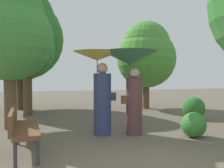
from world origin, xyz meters
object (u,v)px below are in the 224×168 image
at_px(tree_near_left, 21,32).
at_px(park_bench, 21,127).
at_px(person_right, 131,71).
at_px(person_left, 100,80).
at_px(tree_far_back, 9,30).
at_px(tree_near_right, 146,54).
at_px(tree_mid_left, 27,45).

bearing_deg(tree_near_left, park_bench, -84.40).
bearing_deg(park_bench, person_right, -75.39).
height_order(person_left, park_bench, person_left).
height_order(person_left, person_right, person_right).
bearing_deg(person_right, tree_far_back, 62.29).
xyz_separation_m(person_left, tree_near_left, (-2.32, 5.12, 1.92)).
bearing_deg(tree_far_back, person_right, -25.83).
distance_m(person_left, tree_near_right, 5.10).
distance_m(person_right, tree_mid_left, 4.68).
relative_size(park_bench, tree_near_left, 0.29).
relative_size(person_right, tree_far_back, 0.51).
height_order(person_right, tree_near_left, tree_near_left).
bearing_deg(tree_near_left, person_left, -65.64).
height_order(person_right, tree_mid_left, tree_mid_left).
distance_m(person_left, tree_near_left, 5.94).
distance_m(park_bench, tree_far_back, 3.20).
relative_size(park_bench, tree_near_right, 0.40).
relative_size(person_right, tree_mid_left, 0.54).
bearing_deg(tree_far_back, tree_near_right, 28.60).
relative_size(person_left, tree_far_back, 0.50).
bearing_deg(park_bench, tree_far_back, 7.58).
xyz_separation_m(tree_near_right, tree_far_back, (-5.16, -2.81, 0.27)).
xyz_separation_m(person_left, tree_mid_left, (-1.96, 3.49, 1.22)).
xyz_separation_m(tree_near_left, tree_far_back, (0.09, -3.89, -0.61)).
xyz_separation_m(park_bench, tree_near_right, (4.64, 5.11, 1.89)).
relative_size(person_right, tree_near_left, 0.39).
bearing_deg(tree_mid_left, park_bench, -86.88).
bearing_deg(tree_mid_left, tree_near_left, 102.44).
distance_m(person_right, tree_near_left, 6.37).
bearing_deg(person_left, tree_near_left, 22.48).
relative_size(tree_near_left, tree_near_right, 1.37).
xyz_separation_m(person_right, tree_far_back, (-2.95, 1.43, 1.11)).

